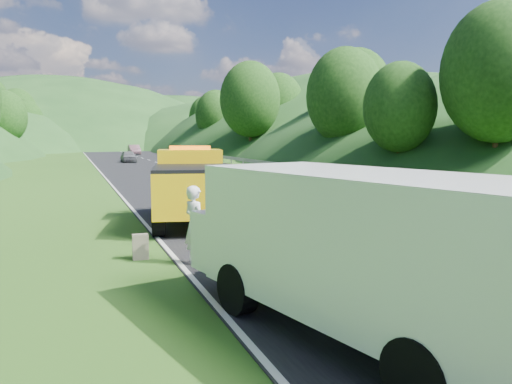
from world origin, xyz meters
name	(u,v)px	position (x,y,z in m)	size (l,w,h in m)	color
ground	(332,253)	(0.00, 0.00, 0.00)	(320.00, 320.00, 0.00)	#38661E
road_surface	(166,165)	(3.00, 40.00, 0.01)	(14.00, 200.00, 0.02)	black
guardrail	(205,159)	(10.30, 52.50, 0.00)	(0.06, 140.00, 1.52)	gray
tree_line_right	(273,156)	(23.00, 60.00, 0.00)	(14.00, 140.00, 14.00)	#2B5B1A
hills_backdrop	(118,147)	(6.50, 134.70, 0.00)	(201.00, 288.60, 44.00)	#2D5B23
tow_truck	(191,186)	(-2.38, 5.56, 1.29)	(3.47, 6.45, 2.63)	black
white_van	(357,244)	(-2.29, -4.82, 1.39)	(4.51, 7.42, 2.46)	black
woman	(195,264)	(-3.55, 0.11, 0.00)	(0.67, 0.49, 1.83)	silver
child	(236,276)	(-2.97, -1.18, 0.00)	(0.47, 0.37, 0.97)	#B1B963
suitcase	(140,247)	(-4.69, 1.03, 0.31)	(0.38, 0.21, 0.62)	#645E4B
passing_suv	(336,204)	(4.75, 8.22, 0.00)	(2.23, 4.83, 1.34)	black
dist_car_a	(129,162)	(0.03, 47.50, 0.00)	(1.57, 3.91, 1.33)	#535459
dist_car_b	(134,155)	(3.60, 71.95, 0.00)	(1.66, 4.77, 1.57)	brown
dist_car_c	(118,151)	(3.24, 96.51, 0.00)	(1.87, 4.60, 1.34)	#A85455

